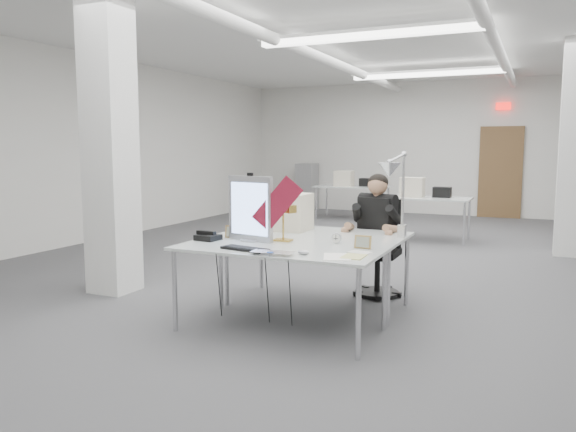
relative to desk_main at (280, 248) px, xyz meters
name	(u,v)px	position (x,y,z in m)	size (l,w,h in m)	color
room_shell	(370,141)	(0.04, 2.63, 0.95)	(10.04, 14.04, 3.24)	#464648
desk_main	(280,248)	(0.00, 0.00, 0.00)	(1.80, 0.90, 0.03)	silver
desk_second	(317,234)	(0.00, 0.90, 0.00)	(1.80, 0.90, 0.03)	silver
bg_desk_a	(423,198)	(0.20, 5.50, 0.00)	(1.60, 0.80, 0.03)	silver
bg_desk_b	(352,187)	(-1.80, 7.70, 0.00)	(1.60, 0.80, 0.03)	silver
filing_cabinet	(307,187)	(-3.50, 9.15, -0.14)	(0.45, 0.55, 1.20)	gray
office_chair	(378,249)	(0.47, 1.51, -0.23)	(0.51, 0.51, 1.03)	black
seated_person	(377,215)	(0.47, 1.46, 0.16)	(0.46, 0.57, 0.86)	black
monitor	(250,209)	(-0.39, 0.19, 0.31)	(0.49, 0.05, 0.60)	#AFAEB3
pennant	(277,204)	(-0.09, 0.15, 0.37)	(0.49, 0.01, 0.21)	maroon
keyboard	(245,249)	(-0.21, -0.26, 0.02)	(0.43, 0.14, 0.02)	black
laptop	(270,254)	(0.10, -0.40, 0.03)	(0.35, 0.22, 0.03)	#B0B0B5
mouse	(304,252)	(0.33, -0.24, 0.03)	(0.10, 0.06, 0.04)	#AEAEB3
bankers_lamp	(283,225)	(-0.11, 0.30, 0.16)	(0.27, 0.11, 0.30)	gold
desk_phone	(208,237)	(-0.77, 0.05, 0.04)	(0.20, 0.18, 0.05)	black
picture_frame_left	(233,232)	(-0.62, 0.26, 0.07)	(0.16, 0.01, 0.12)	olive
picture_frame_right	(363,242)	(0.68, 0.22, 0.07)	(0.15, 0.01, 0.12)	tan
desk_clock	(337,238)	(0.39, 0.38, 0.06)	(0.09, 0.09, 0.03)	silver
paper_stack_a	(337,257)	(0.61, -0.23, 0.02)	(0.21, 0.30, 0.01)	white
paper_stack_b	(354,257)	(0.73, -0.17, 0.02)	(0.17, 0.23, 0.01)	#D1CF7D
paper_stack_c	(360,252)	(0.72, 0.03, 0.02)	(0.18, 0.13, 0.01)	silver
beige_monitor	(290,212)	(-0.34, 0.96, 0.20)	(0.41, 0.38, 0.38)	beige
architect_lamp	(397,195)	(0.85, 0.73, 0.44)	(0.23, 0.67, 0.86)	silver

